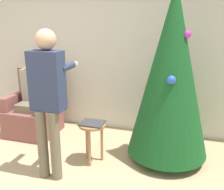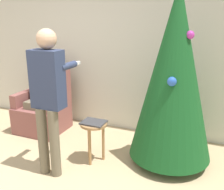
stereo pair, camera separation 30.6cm
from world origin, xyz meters
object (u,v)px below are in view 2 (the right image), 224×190
at_px(side_stool, 94,131).
at_px(christmas_tree, 174,74).
at_px(armchair, 44,109).
at_px(person_seated, 41,91).
at_px(person_standing, 48,92).

bearing_deg(side_stool, christmas_tree, 21.74).
height_order(armchair, person_seated, person_seated).
distance_m(christmas_tree, armchair, 2.31).
relative_size(armchair, person_standing, 0.60).
bearing_deg(person_seated, side_stool, -24.55).
bearing_deg(person_seated, christmas_tree, -5.27).
relative_size(christmas_tree, armchair, 2.17).
height_order(person_seated, person_standing, person_standing).
relative_size(person_seated, person_standing, 0.73).
height_order(christmas_tree, armchair, christmas_tree).
distance_m(christmas_tree, person_seated, 2.20).
bearing_deg(armchair, christmas_tree, -6.14).
bearing_deg(person_seated, person_standing, -48.29).
bearing_deg(armchair, side_stool, -25.79).
height_order(person_seated, side_stool, person_seated).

